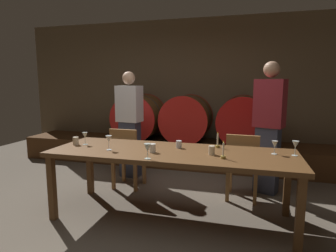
{
  "coord_description": "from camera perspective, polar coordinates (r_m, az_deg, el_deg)",
  "views": [
    {
      "loc": [
        1.01,
        -2.64,
        1.51
      ],
      "look_at": [
        0.14,
        0.53,
        1.01
      ],
      "focal_mm": 30.13,
      "sensor_mm": 36.0,
      "label": 1
    }
  ],
  "objects": [
    {
      "name": "wine_glass_far_right",
      "position": [
        3.15,
        24.39,
        -3.53
      ],
      "size": [
        0.07,
        0.07,
        0.15
      ],
      "color": "silver",
      "rests_on": "dining_table"
    },
    {
      "name": "wine_glass_right",
      "position": [
        3.14,
        20.78,
        -3.57
      ],
      "size": [
        0.06,
        0.06,
        0.14
      ],
      "color": "silver",
      "rests_on": "dining_table"
    },
    {
      "name": "wine_barrel_left",
      "position": [
        5.47,
        -5.8,
        1.79
      ],
      "size": [
        0.87,
        0.8,
        0.87
      ],
      "color": "brown",
      "rests_on": "barrel_shelf"
    },
    {
      "name": "candle_right",
      "position": [
        2.84,
        11.11,
        -5.51
      ],
      "size": [
        0.05,
        0.05,
        0.18
      ],
      "color": "olive",
      "rests_on": "dining_table"
    },
    {
      "name": "dining_table",
      "position": [
        3.12,
        0.69,
        -6.23
      ],
      "size": [
        2.68,
        0.91,
        0.77
      ],
      "color": "brown",
      "rests_on": "ground"
    },
    {
      "name": "back_wall",
      "position": [
        5.7,
        5.23,
        7.2
      ],
      "size": [
        7.17,
        0.24,
        2.73
      ],
      "primitive_type": "cube",
      "color": "brown",
      "rests_on": "ground"
    },
    {
      "name": "ground_plane",
      "position": [
        3.21,
        -5.18,
        -19.41
      ],
      "size": [
        9.31,
        9.31,
        0.0
      ],
      "primitive_type": "plane",
      "color": "brown"
    },
    {
      "name": "wine_glass_left",
      "position": [
        3.18,
        -11.91,
        -2.68
      ],
      "size": [
        0.07,
        0.07,
        0.16
      ],
      "color": "white",
      "rests_on": "dining_table"
    },
    {
      "name": "cup_far_right",
      "position": [
        2.97,
        8.83,
        -4.87
      ],
      "size": [
        0.06,
        0.06,
        0.09
      ],
      "primitive_type": "cylinder",
      "color": "beige",
      "rests_on": "dining_table"
    },
    {
      "name": "cup_far_left",
      "position": [
        3.57,
        -18.15,
        -2.89
      ],
      "size": [
        0.07,
        0.07,
        0.1
      ],
      "primitive_type": "cylinder",
      "color": "beige",
      "rests_on": "dining_table"
    },
    {
      "name": "guest_left",
      "position": [
        4.54,
        -7.77,
        0.43
      ],
      "size": [
        0.41,
        0.29,
        1.69
      ],
      "rotation": [
        0.0,
        0.0,
        3.01
      ],
      "color": "#33384C",
      "rests_on": "ground"
    },
    {
      "name": "chair_left",
      "position": [
        4.09,
        -8.35,
        -5.86
      ],
      "size": [
        0.41,
        0.41,
        0.88
      ],
      "rotation": [
        0.0,
        0.0,
        3.12
      ],
      "color": "olive",
      "rests_on": "ground"
    },
    {
      "name": "wine_glass_far_left",
      "position": [
        3.53,
        -16.46,
        -1.95
      ],
      "size": [
        0.06,
        0.06,
        0.15
      ],
      "color": "silver",
      "rests_on": "dining_table"
    },
    {
      "name": "barrel_shelf",
      "position": [
        5.32,
        4.0,
        -5.44
      ],
      "size": [
        6.45,
        0.9,
        0.43
      ],
      "primitive_type": "cube",
      "color": "#4C2D16",
      "rests_on": "ground"
    },
    {
      "name": "cup_center_left",
      "position": [
        3.03,
        -3.16,
        -4.48
      ],
      "size": [
        0.07,
        0.07,
        0.09
      ],
      "primitive_type": "cylinder",
      "color": "white",
      "rests_on": "dining_table"
    },
    {
      "name": "wine_barrel_center",
      "position": [
        5.2,
        3.81,
        1.47
      ],
      "size": [
        0.87,
        0.8,
        0.87
      ],
      "color": "brown",
      "rests_on": "barrel_shelf"
    },
    {
      "name": "cup_center_right",
      "position": [
        3.24,
        2.22,
        -3.72
      ],
      "size": [
        0.06,
        0.06,
        0.08
      ],
      "primitive_type": "cylinder",
      "color": "silver",
      "rests_on": "dining_table"
    },
    {
      "name": "guest_right",
      "position": [
        4.05,
        19.69,
        -0.13
      ],
      "size": [
        0.44,
        0.36,
        1.79
      ],
      "rotation": [
        0.0,
        0.0,
        2.76
      ],
      "color": "#33384C",
      "rests_on": "ground"
    },
    {
      "name": "candle_left",
      "position": [
        3.3,
        9.99,
        -3.44
      ],
      "size": [
        0.05,
        0.05,
        0.19
      ],
      "color": "olive",
      "rests_on": "dining_table"
    },
    {
      "name": "chair_right",
      "position": [
        3.75,
        14.84,
        -7.41
      ],
      "size": [
        0.42,
        0.42,
        0.88
      ],
      "rotation": [
        0.0,
        0.0,
        3.09
      ],
      "color": "olive",
      "rests_on": "ground"
    },
    {
      "name": "wine_glass_center",
      "position": [
        2.76,
        -4.18,
        -4.52
      ],
      "size": [
        0.07,
        0.07,
        0.15
      ],
      "color": "silver",
      "rests_on": "dining_table"
    },
    {
      "name": "wine_barrel_right",
      "position": [
        5.1,
        14.88,
        1.05
      ],
      "size": [
        0.87,
        0.8,
        0.87
      ],
      "color": "brown",
      "rests_on": "barrel_shelf"
    }
  ]
}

